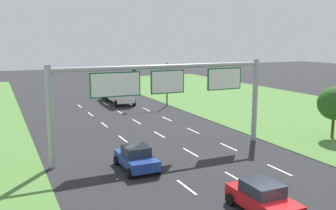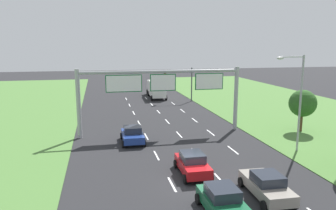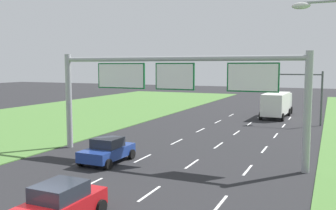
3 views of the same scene
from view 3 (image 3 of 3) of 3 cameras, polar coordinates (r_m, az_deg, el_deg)
lane_dashes_inner_left at (r=22.70m, az=-7.44°, el=-9.75°), size 0.14×56.40×0.01m
lane_dashes_inner_right at (r=21.17m, az=0.86°, el=-10.87°), size 0.14×56.40×0.01m
lane_dashes_slip at (r=20.14m, az=10.28°, el=-11.86°), size 0.14×56.40×0.01m
car_lead_silver at (r=15.56m, az=-16.28°, el=-14.30°), size 2.12×4.07×1.62m
car_far_ahead at (r=24.32m, az=-9.24°, el=-6.83°), size 2.24×3.93×1.59m
box_truck at (r=47.00m, az=16.31°, el=0.23°), size 2.92×8.71×2.93m
sign_gantry at (r=24.50m, az=0.81°, el=3.20°), size 17.24×0.44×7.00m
traffic_light_mast at (r=41.25m, az=19.72°, el=2.47°), size 4.76×0.49×5.60m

